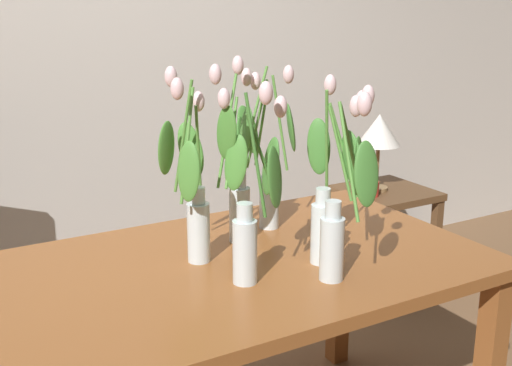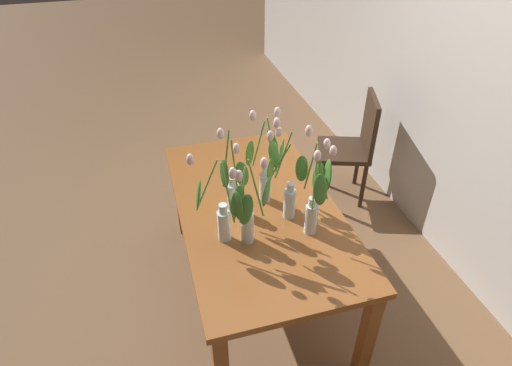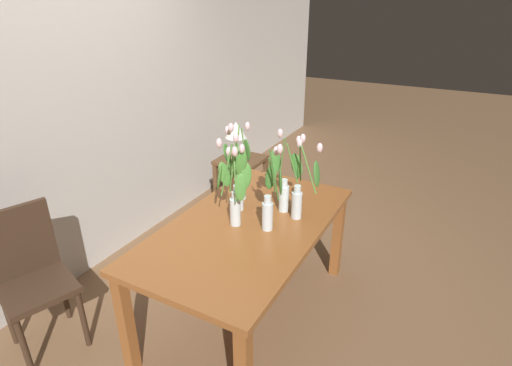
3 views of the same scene
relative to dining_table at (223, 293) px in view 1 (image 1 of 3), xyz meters
name	(u,v)px [view 1 (image 1 of 3)]	position (x,y,z in m)	size (l,w,h in m)	color
room_wall_rear	(77,34)	(0.00, 1.46, 0.70)	(9.00, 0.10, 2.70)	beige
dining_table	(223,293)	(0.00, 0.00, 0.00)	(1.60, 0.90, 0.74)	brown
tulip_vase_0	(236,189)	(0.11, 0.12, 0.28)	(0.16, 0.16, 0.58)	silver
tulip_vase_1	(263,161)	(0.27, 0.23, 0.33)	(0.25, 0.18, 0.59)	silver
tulip_vase_2	(192,193)	(-0.06, 0.07, 0.30)	(0.17, 0.24, 0.57)	silver
tulip_vase_3	(253,220)	(0.02, -0.15, 0.27)	(0.17, 0.16, 0.56)	silver
tulip_vase_4	(332,196)	(0.29, -0.13, 0.30)	(0.16, 0.22, 0.55)	silver
tulip_vase_5	(341,217)	(0.24, -0.25, 0.28)	(0.18, 0.26, 0.54)	silver
side_table	(385,211)	(1.39, 0.87, -0.22)	(0.44, 0.44, 0.55)	brown
table_lamp	(379,132)	(1.34, 0.89, 0.21)	(0.22, 0.22, 0.40)	olive
pillar_candle	(373,189)	(1.25, 0.81, -0.06)	(0.06, 0.06, 0.07)	#B72D23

